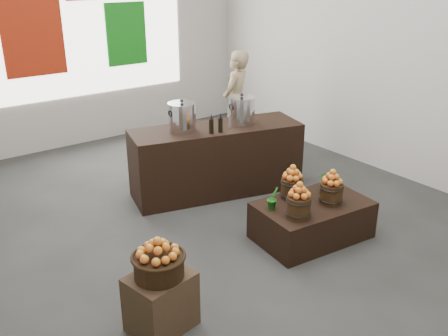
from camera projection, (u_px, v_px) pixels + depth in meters
ground at (203, 223)px, 5.73m from camera, size 7.00×7.00×0.00m
back_wall at (70, 18)px, 7.57m from camera, size 6.00×0.04×4.00m
back_opening at (89, 17)px, 7.72m from camera, size 3.20×0.02×2.40m
deco_red_left at (32, 28)px, 7.25m from camera, size 0.90×0.04×1.40m
deco_green_right at (126, 34)px, 8.16m from camera, size 0.70×0.04×1.00m
crate at (161, 302)px, 4.00m from camera, size 0.56×0.49×0.49m
wicker_basket at (159, 266)px, 3.87m from camera, size 0.39×0.39×0.18m
apples_in_basket at (158, 247)px, 3.81m from camera, size 0.31×0.31×0.16m
display_table at (312, 220)px, 5.36m from camera, size 1.26×0.85×0.41m
apple_bucket_front_left at (299, 207)px, 4.95m from camera, size 0.24×0.24×0.22m
apples_in_bucket_front_left at (300, 190)px, 4.88m from camera, size 0.18×0.18×0.16m
apple_bucket_front_right at (331, 193)px, 5.24m from camera, size 0.24×0.24×0.22m
apples_in_bucket_front_right at (333, 177)px, 5.17m from camera, size 0.18×0.18×0.16m
apple_bucket_rear at (292, 188)px, 5.36m from camera, size 0.24×0.24×0.22m
apples_in_bucket_rear at (293, 172)px, 5.29m from camera, size 0.18×0.18×0.16m
herb_garnish_right at (327, 181)px, 5.52m from camera, size 0.23×0.21×0.25m
herb_garnish_left at (273, 198)px, 5.12m from camera, size 0.15×0.13×0.24m
counter at (216, 160)px, 6.38m from camera, size 2.25×1.21×0.88m
stock_pot_left at (182, 118)px, 5.99m from camera, size 0.33×0.33×0.33m
stock_pot_center at (241, 111)px, 6.27m from camera, size 0.33×0.33×0.33m
oil_cruets at (223, 122)px, 5.98m from camera, size 0.17×0.10×0.24m
shopper at (236, 102)px, 7.66m from camera, size 0.69×0.61×1.58m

